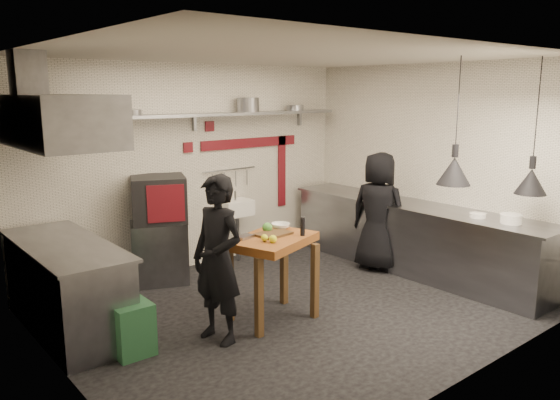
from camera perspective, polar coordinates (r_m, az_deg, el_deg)
floor at (r=6.33m, az=1.41°, el=-11.28°), size 5.00×5.00×0.00m
ceiling at (r=5.85m, az=1.55°, el=14.93°), size 5.00×5.00×0.00m
wall_back at (r=7.62m, az=-8.93°, el=3.41°), size 5.00×0.04×2.80m
wall_front at (r=4.59m, az=18.93°, el=-2.30°), size 5.00×0.04×2.80m
wall_left at (r=4.72m, az=-22.12°, el=-2.16°), size 0.04×4.20×2.80m
wall_right at (r=7.78m, az=15.55°, el=3.30°), size 0.04×4.20×2.80m
red_band_horiz at (r=8.10m, az=-3.10°, el=5.99°), size 1.70×0.02×0.14m
red_band_vert at (r=8.52m, az=0.18°, el=3.02°), size 0.14×0.02×1.10m
red_tile_a at (r=7.68m, az=-7.37°, el=7.64°), size 0.14×0.02×0.14m
red_tile_b at (r=7.52m, az=-9.58°, el=5.44°), size 0.14×0.02×0.14m
back_shelf at (r=7.41m, az=-8.39°, el=8.80°), size 4.60×0.34×0.04m
shelf_bracket_left at (r=6.77m, az=-23.02°, el=6.95°), size 0.04×0.06×0.24m
shelf_bracket_mid at (r=7.54m, az=-8.96°, el=8.06°), size 0.04×0.06×0.24m
shelf_bracket_right at (r=8.66m, az=2.03°, el=8.60°), size 0.04×0.06×0.24m
pan_far_left at (r=6.77m, az=-19.02°, el=8.63°), size 0.27×0.27×0.09m
pan_mid_left at (r=6.96m, az=-15.25°, el=8.82°), size 0.29×0.29×0.07m
stock_pot at (r=7.84m, az=-3.37°, el=9.91°), size 0.37×0.37×0.20m
pan_right at (r=8.39m, az=1.57°, el=9.61°), size 0.27×0.27×0.08m
oven_stand at (r=7.25m, az=-12.49°, el=-5.23°), size 0.88×0.85×0.80m
combi_oven at (r=7.06m, az=-12.57°, el=0.10°), size 0.85×0.83×0.58m
oven_door at (r=6.76m, az=-11.83°, el=-0.36°), size 0.42×0.20×0.46m
oven_glass at (r=6.78m, az=-11.52°, el=-0.32°), size 0.35×0.16×0.34m
hand_sink at (r=7.87m, az=-4.68°, el=-0.82°), size 0.46×0.34×0.22m
sink_tap at (r=7.84m, az=-4.70°, el=0.47°), size 0.03×0.03×0.14m
sink_drain at (r=7.95m, az=-4.47°, el=-3.97°), size 0.06×0.06×0.66m
utensil_rail at (r=7.89m, az=-5.33°, el=3.18°), size 0.90×0.02×0.02m
counter_right at (r=7.69m, az=13.67°, el=-3.93°), size 0.70×3.80×0.90m
counter_right_top at (r=7.58m, az=13.83°, el=-0.54°), size 0.76×3.90×0.03m
plate_stack at (r=6.83m, az=23.00°, el=-1.82°), size 0.27×0.27×0.11m
small_bowl_right at (r=7.01m, az=19.95°, el=-1.52°), size 0.23×0.23×0.05m
counter_left at (r=6.05m, az=-21.32°, el=-8.62°), size 0.70×1.90×0.90m
counter_left_top at (r=5.91m, az=-21.64°, el=-4.37°), size 0.76×2.00×0.03m
extractor_hood at (r=5.73m, az=-22.07°, el=7.68°), size 0.78×1.60×0.50m
hood_duct at (r=5.66m, az=-24.83°, el=11.50°), size 0.28×0.28×0.50m
green_bin at (r=5.42m, az=-15.24°, el=-12.85°), size 0.35×0.35×0.50m
prep_table at (r=5.91m, az=-0.79°, el=-8.18°), size 1.08×0.90×0.92m
cutting_board at (r=5.84m, az=-0.70°, el=-3.55°), size 0.39×0.30×0.02m
pepper_mill at (r=5.80m, az=2.38°, el=-2.77°), size 0.06×0.06×0.20m
lemon_a at (r=5.58m, az=-1.63°, el=-3.97°), size 0.07×0.07×0.07m
lemon_b at (r=5.54m, az=-0.75°, el=-4.10°), size 0.10×0.10×0.08m
veg_ball at (r=5.95m, az=-1.33°, el=-2.90°), size 0.12×0.12×0.11m
steel_tray at (r=5.73m, az=-3.73°, el=-3.85°), size 0.20×0.15×0.03m
bowl at (r=6.09m, az=0.06°, el=-2.75°), size 0.23×0.23×0.06m
heat_lamp_near at (r=6.23m, az=18.02°, el=7.80°), size 0.44×0.44×1.38m
heat_lamp_far at (r=6.63m, az=25.19°, el=6.94°), size 0.40×0.40×1.50m
chef_left at (r=5.34m, az=-6.52°, el=-6.20°), size 0.51×0.67×1.66m
chef_right at (r=7.57m, az=10.24°, el=-1.19°), size 0.73×0.91×1.63m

